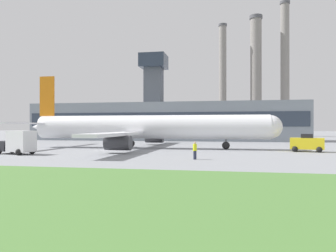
# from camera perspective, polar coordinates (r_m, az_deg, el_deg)

# --- Properties ---
(ground_plane) EXTENTS (400.00, 400.00, 0.00)m
(ground_plane) POSITION_cam_1_polar(r_m,az_deg,el_deg) (43.18, -9.28, -4.21)
(ground_plane) COLOR gray
(terminal_building) EXTENTS (61.63, 11.88, 19.84)m
(terminal_building) POSITION_cam_1_polar(r_m,az_deg,el_deg) (75.56, -0.60, 1.04)
(terminal_building) COLOR gray
(terminal_building) RESTS_ON ground_plane
(smokestack_left) EXTENTS (2.76, 2.76, 36.74)m
(smokestack_left) POSITION_cam_1_polar(r_m,az_deg,el_deg) (109.63, 9.51, 7.96)
(smokestack_left) COLOR gray
(smokestack_left) RESTS_ON ground_plane
(smokestack_right) EXTENTS (4.10, 4.10, 38.89)m
(smokestack_right) POSITION_cam_1_polar(r_m,az_deg,el_deg) (110.29, 15.07, 8.50)
(smokestack_right) COLOR gray
(smokestack_right) RESTS_ON ground_plane
(smokestack_far) EXTENTS (3.11, 3.11, 42.99)m
(smokestack_far) POSITION_cam_1_polar(r_m,az_deg,el_deg) (112.07, 19.70, 9.41)
(smokestack_far) COLOR gray
(smokestack_far) RESTS_ON ground_plane
(airplane) EXTENTS (36.57, 34.79, 10.69)m
(airplane) POSITION_cam_1_polar(r_m,az_deg,el_deg) (46.70, -4.00, -0.29)
(airplane) COLOR white
(airplane) RESTS_ON ground_plane
(pushback_tug) EXTENTS (4.13, 2.82, 2.20)m
(pushback_tug) POSITION_cam_1_polar(r_m,az_deg,el_deg) (43.69, 23.05, -2.85)
(pushback_tug) COLOR yellow
(pushback_tug) RESTS_ON ground_plane
(baggage_truck) EXTENTS (5.02, 3.28, 2.64)m
(baggage_truck) POSITION_cam_1_polar(r_m,az_deg,el_deg) (40.24, -24.71, -2.70)
(baggage_truck) COLOR #232328
(baggage_truck) RESTS_ON ground_plane
(ground_crew_person) EXTENTS (0.41, 0.41, 1.67)m
(ground_crew_person) POSITION_cam_1_polar(r_m,az_deg,el_deg) (30.94, 4.71, -4.25)
(ground_crew_person) COLOR #23283D
(ground_crew_person) RESTS_ON ground_plane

